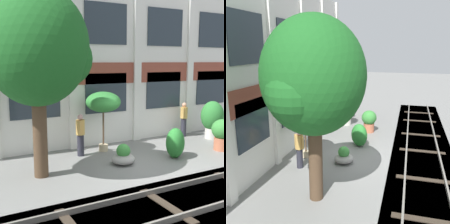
% 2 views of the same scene
% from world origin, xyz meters
% --- Properties ---
extents(ground_plane, '(80.00, 80.00, 0.00)m').
position_xyz_m(ground_plane, '(0.00, 0.00, 0.00)').
color(ground_plane, slate).
extents(apartment_facade, '(15.75, 0.64, 7.80)m').
position_xyz_m(apartment_facade, '(0.00, 3.37, 3.89)').
color(apartment_facade, silver).
rests_on(apartment_facade, ground).
extents(rail_tracks, '(23.39, 2.80, 0.43)m').
position_xyz_m(rail_tracks, '(0.00, -2.93, -0.13)').
color(rail_tracks, '#423F3A').
rests_on(rail_tracks, ground).
extents(broadleaf_tree, '(3.30, 3.14, 5.82)m').
position_xyz_m(broadleaf_tree, '(-3.62, 0.59, 3.92)').
color(broadleaf_tree, '#4C3826').
rests_on(broadleaf_tree, ground).
extents(potted_plant_glazed_jar, '(0.86, 0.86, 1.28)m').
position_xyz_m(potted_plant_glazed_jar, '(3.70, 0.00, 0.72)').
color(potted_plant_glazed_jar, '#B76647').
rests_on(potted_plant_glazed_jar, ground).
extents(potted_plant_tall_urn, '(1.39, 1.39, 2.42)m').
position_xyz_m(potted_plant_tall_urn, '(-0.62, 2.19, 1.96)').
color(potted_plant_tall_urn, tan).
rests_on(potted_plant_tall_urn, ground).
extents(potted_plant_wide_bowl, '(0.84, 0.84, 0.73)m').
position_xyz_m(potted_plant_wide_bowl, '(-0.74, 0.39, 0.28)').
color(potted_plant_wide_bowl, gray).
rests_on(potted_plant_wide_bowl, ground).
extents(potted_plant_fluted_column, '(1.05, 1.05, 1.77)m').
position_xyz_m(potted_plant_fluted_column, '(4.80, 1.63, 0.99)').
color(potted_plant_fluted_column, beige).
rests_on(potted_plant_fluted_column, ground).
extents(scooter_near_curb, '(1.11, 0.96, 0.98)m').
position_xyz_m(scooter_near_curb, '(6.42, 1.95, 0.44)').
color(scooter_near_curb, black).
rests_on(scooter_near_curb, ground).
extents(resident_by_doorway, '(0.42, 0.38, 1.65)m').
position_xyz_m(resident_by_doorway, '(3.93, 2.60, 0.88)').
color(resident_by_doorway, '#282833').
rests_on(resident_by_doorway, ground).
extents(resident_watching_tracks, '(0.34, 0.49, 1.62)m').
position_xyz_m(resident_watching_tracks, '(-1.68, 2.02, 0.87)').
color(resident_watching_tracks, '#282833').
rests_on(resident_watching_tracks, ground).
extents(topiary_hedge, '(1.15, 1.17, 1.13)m').
position_xyz_m(topiary_hedge, '(1.37, 0.13, 0.57)').
color(topiary_hedge, '#236B28').
rests_on(topiary_hedge, ground).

